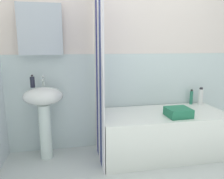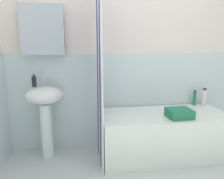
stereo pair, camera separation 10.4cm
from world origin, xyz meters
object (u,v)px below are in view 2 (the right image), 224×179
Objects in this scene: sink at (45,106)px; lotion_bottle at (204,97)px; body_wash_bottle at (194,98)px; bathtub at (163,134)px; towel_folded at (179,113)px; soap_dispenser at (34,81)px.

sink is 2.03m from lotion_bottle.
lotion_bottle is 0.12m from body_wash_bottle.
bathtub is 5.78× the size of towel_folded.
bathtub is at bearing -151.61° from body_wash_bottle.
lotion_bottle is at bearing 21.20° from bathtub.
lotion_bottle is 0.69m from towel_folded.
body_wash_bottle is (1.91, 0.14, -0.01)m from sink.
body_wash_bottle is (0.54, 0.29, 0.35)m from bathtub.
soap_dispenser is 0.55× the size of towel_folded.
sink is at bearing 173.78° from bathtub.
sink is at bearing -8.75° from soap_dispenser.
soap_dispenser reaches higher than body_wash_bottle.
soap_dispenser is 2.15m from lotion_bottle.
body_wash_bottle is at bearing 161.79° from lotion_bottle.
soap_dispenser is at bearing 171.25° from sink.
soap_dispenser reaches higher than towel_folded.
body_wash_bottle is (-0.11, 0.04, -0.01)m from lotion_bottle.
soap_dispenser is at bearing 168.19° from towel_folded.
bathtub is 0.70m from body_wash_bottle.
sink is 1.43m from bathtub.
lotion_bottle reaches higher than bathtub.
bathtub is 6.43× the size of lotion_bottle.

